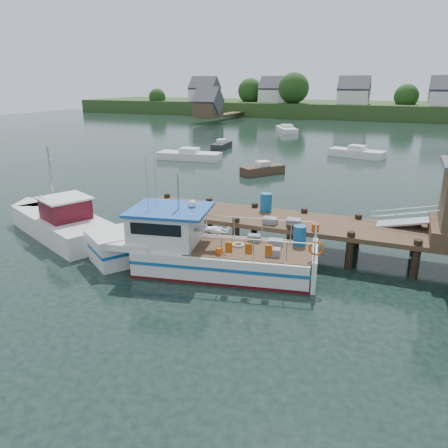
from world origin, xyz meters
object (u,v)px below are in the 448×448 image
at_px(moored_d, 287,129).
at_px(dock, 408,214).
at_px(moored_rowboat, 263,169).
at_px(moored_e, 222,145).
at_px(work_boat, 60,221).
at_px(moored_a, 190,155).
at_px(moored_b, 357,153).
at_px(lobster_boat, 196,249).

bearing_deg(moored_d, dock, -65.79).
xyz_separation_m(moored_rowboat, moored_e, (-8.68, 11.85, 0.00)).
distance_m(work_boat, moored_a, 22.55).
distance_m(dock, moored_b, 27.94).
bearing_deg(moored_rowboat, work_boat, -128.44).
distance_m(dock, moored_d, 50.42).
relative_size(work_boat, moored_e, 1.99).
bearing_deg(work_boat, moored_e, 121.76).
bearing_deg(moored_rowboat, moored_e, 102.84).
relative_size(dock, lobster_boat, 1.66).
bearing_deg(moored_a, dock, -31.63).
bearing_deg(moored_e, work_boat, -97.53).
distance_m(lobster_boat, moored_d, 51.94).
relative_size(lobster_boat, work_boat, 1.24).
relative_size(dock, moored_e, 4.10).
bearing_deg(moored_a, lobster_boat, -49.66).
distance_m(moored_rowboat, moored_a, 9.70).
height_order(moored_b, moored_d, moored_b).
xyz_separation_m(moored_rowboat, moored_b, (6.24, 11.77, 0.05)).
height_order(moored_rowboat, moored_e, same).
bearing_deg(moored_e, moored_d, 68.36).
relative_size(moored_b, moored_e, 1.43).
xyz_separation_m(dock, moored_b, (-4.93, 27.44, -1.79)).
xyz_separation_m(work_boat, moored_rowboat, (4.89, 18.19, -0.29)).
bearing_deg(moored_d, moored_a, -91.33).
bearing_deg(dock, moored_d, 110.27).
xyz_separation_m(moored_rowboat, moored_a, (-8.83, 4.01, 0.02)).
xyz_separation_m(lobster_boat, moored_d, (-9.63, 51.04, -0.45)).
distance_m(moored_rowboat, moored_e, 14.69).
relative_size(moored_a, moored_e, 1.58).
height_order(moored_a, moored_d, moored_a).
bearing_deg(moored_a, moored_b, 40.14).
height_order(moored_a, moored_b, moored_b).
bearing_deg(moored_e, moored_b, -15.04).
bearing_deg(work_boat, moored_b, 94.19).
xyz_separation_m(work_boat, moored_b, (11.13, 29.96, -0.24)).
bearing_deg(dock, moored_a, 135.45).
bearing_deg(moored_d, lobster_boat, -75.38).
distance_m(moored_b, moored_e, 14.92).
distance_m(dock, lobster_boat, 8.80).
xyz_separation_m(dock, moored_a, (-20.00, 19.69, -1.82)).
height_order(lobster_boat, moored_e, lobster_boat).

